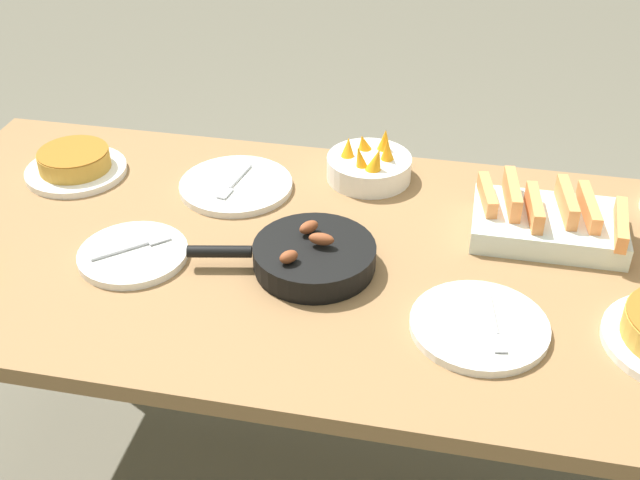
# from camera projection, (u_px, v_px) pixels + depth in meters

# --- Properties ---
(dining_table) EXTENTS (1.83, 0.87, 0.76)m
(dining_table) POSITION_uv_depth(u_px,v_px,m) (320.00, 289.00, 1.66)
(dining_table) COLOR olive
(dining_table) RESTS_ON ground_plane
(melon_tray) EXTENTS (0.31, 0.21, 0.10)m
(melon_tray) POSITION_uv_depth(u_px,v_px,m) (548.00, 221.00, 1.64)
(melon_tray) COLOR silver
(melon_tray) RESTS_ON dining_table
(skillet) EXTENTS (0.36, 0.24, 0.08)m
(skillet) POSITION_uv_depth(u_px,v_px,m) (310.00, 256.00, 1.55)
(skillet) COLOR black
(skillet) RESTS_ON dining_table
(frittata_plate_side) EXTENTS (0.23, 0.23, 0.06)m
(frittata_plate_side) POSITION_uv_depth(u_px,v_px,m) (75.00, 164.00, 1.86)
(frittata_plate_side) COLOR white
(frittata_plate_side) RESTS_ON dining_table
(empty_plate_near_front) EXTENTS (0.22, 0.22, 0.02)m
(empty_plate_near_front) POSITION_uv_depth(u_px,v_px,m) (133.00, 254.00, 1.59)
(empty_plate_near_front) COLOR white
(empty_plate_near_front) RESTS_ON dining_table
(empty_plate_far_right) EXTENTS (0.26, 0.26, 0.02)m
(empty_plate_far_right) POSITION_uv_depth(u_px,v_px,m) (236.00, 185.00, 1.81)
(empty_plate_far_right) COLOR white
(empty_plate_far_right) RESTS_ON dining_table
(empty_plate_mid_edge) EXTENTS (0.25, 0.25, 0.02)m
(empty_plate_mid_edge) POSITION_uv_depth(u_px,v_px,m) (479.00, 326.00, 1.41)
(empty_plate_mid_edge) COLOR white
(empty_plate_mid_edge) RESTS_ON dining_table
(fruit_bowl_mango) EXTENTS (0.19, 0.19, 0.11)m
(fruit_bowl_mango) POSITION_uv_depth(u_px,v_px,m) (369.00, 165.00, 1.84)
(fruit_bowl_mango) COLOR white
(fruit_bowl_mango) RESTS_ON dining_table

